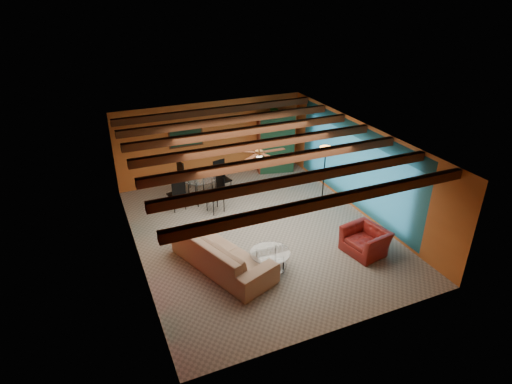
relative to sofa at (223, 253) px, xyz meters
name	(u,v)px	position (x,y,z in m)	size (l,w,h in m)	color
room	(257,151)	(1.44, 1.23, 1.95)	(6.52, 8.01, 2.71)	gray
sofa	(223,253)	(0.00, 0.00, 0.00)	(2.79, 1.09, 0.82)	#977961
armchair	(365,241)	(3.55, -0.83, -0.07)	(1.04, 0.91, 0.67)	maroon
coffee_table	(270,261)	(1.01, -0.53, -0.16)	(0.97, 0.97, 0.50)	white
dining_table	(200,185)	(0.50, 3.53, 0.16)	(2.17, 2.17, 1.13)	silver
armoire	(274,143)	(3.64, 4.82, 0.63)	(1.19, 0.58, 2.08)	maroon
floor_lamp	(324,176)	(3.95, 1.92, 0.53)	(0.38, 0.38, 1.87)	black
ceiling_fan	(259,153)	(1.44, 1.12, 1.95)	(1.50, 1.50, 0.44)	#472614
painting	(186,136)	(0.54, 5.08, 1.24)	(1.05, 0.03, 0.65)	black
potted_plant	(275,108)	(3.64, 4.82, 1.92)	(0.44, 0.38, 0.49)	#26661E
vase	(199,165)	(0.50, 3.53, 0.81)	(0.17, 0.17, 0.18)	orange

